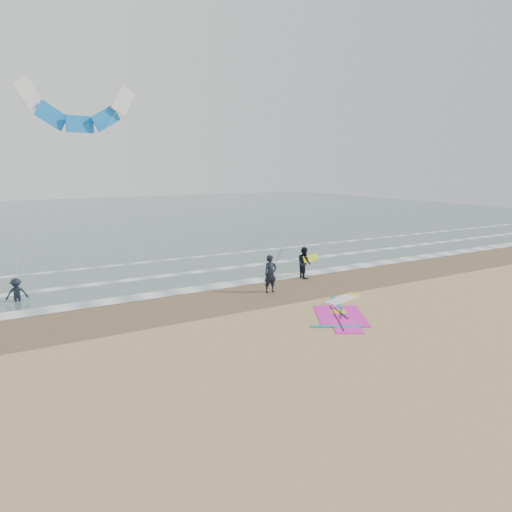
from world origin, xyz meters
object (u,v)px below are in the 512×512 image
person_wading (16,287)px  person_standing (270,274)px  surf_kite (79,111)px  person_walking (304,263)px  windsurf_rig (342,311)px

person_wading → person_standing: bearing=-17.7°
person_standing → surf_kite: surf_kite is taller
person_standing → person_walking: person_standing is taller
windsurf_rig → person_walking: person_walking is taller
person_standing → person_wading: size_ratio=1.29×
windsurf_rig → person_wading: 15.66m
person_standing → person_wading: 12.53m
windsurf_rig → surf_kite: bearing=124.5°
person_walking → person_wading: (-15.03, 2.97, -0.16)m
person_walking → surf_kite: surf_kite is taller
person_walking → person_standing: bearing=125.3°
person_walking → windsurf_rig: bearing=167.9°
person_standing → windsurf_rig: bearing=-74.3°
person_standing → person_wading: (-11.61, 4.69, -0.22)m
surf_kite → person_standing: bearing=-47.4°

